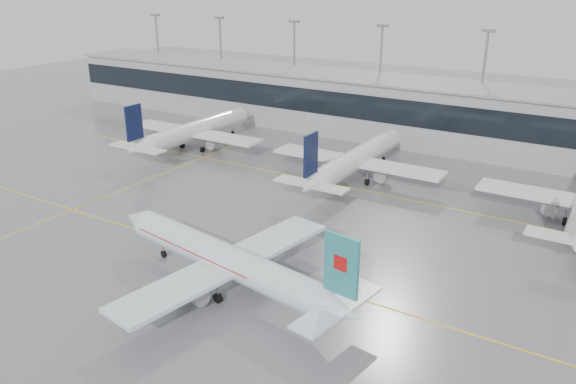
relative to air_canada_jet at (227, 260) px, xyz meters
The scene contains 11 objects.
ground 7.43m from the air_canada_jet, 119.18° to the left, with size 320.00×320.00×0.00m, color slate.
taxi_line_main 7.43m from the air_canada_jet, 119.18° to the left, with size 120.00×0.25×0.01m, color yellow.
taxi_line_north 36.01m from the air_canada_jet, 95.09° to the left, with size 120.00×0.25×0.01m, color yellow.
taxi_line_cross 39.27m from the air_canada_jet, 148.05° to the left, with size 0.25×60.00×0.01m, color yellow.
terminal 67.82m from the air_canada_jet, 92.69° to the left, with size 180.00×15.00×12.00m, color #9A9A9E.
terminal_glass 60.36m from the air_canada_jet, 93.03° to the left, with size 180.00×0.20×5.00m, color black.
terminal_roof 68.32m from the air_canada_jet, 92.69° to the left, with size 182.00×16.00×0.40m, color gray.
light_masts 74.41m from the air_canada_jet, 92.47° to the left, with size 156.40×1.00×22.60m.
air_canada_jet is the anchor object (origin of this frame).
parked_jet_b 54.85m from the air_canada_jet, 134.11° to the left, with size 29.64×36.96×11.72m.
parked_jet_c 39.51m from the air_canada_jet, 94.62° to the left, with size 29.64×36.96×11.72m.
Camera 1 is at (37.19, -47.99, 32.35)m, focal length 35.00 mm.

